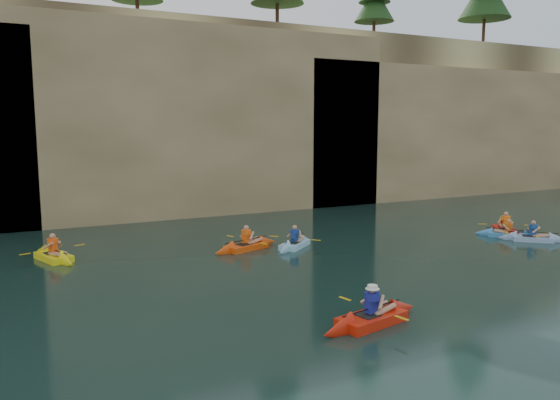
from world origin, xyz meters
name	(u,v)px	position (x,y,z in m)	size (l,w,h in m)	color
ground	(451,369)	(0.00, 0.00, 0.00)	(160.00, 160.00, 0.00)	black
cliff	(138,115)	(0.00, 30.00, 6.00)	(70.00, 16.00, 12.00)	tan
cliff_slab_center	(201,119)	(2.00, 22.60, 5.70)	(24.00, 2.40, 11.40)	tan
cliff_slab_east	(454,130)	(22.00, 22.60, 4.92)	(26.00, 2.40, 9.84)	tan
sea_cave_center	(100,195)	(-4.00, 21.95, 1.60)	(3.50, 1.00, 3.20)	black
sea_cave_east	(322,172)	(10.00, 21.95, 2.25)	(5.00, 1.00, 4.50)	black
main_kayaker	(372,318)	(0.07, 3.03, 0.18)	(3.70, 2.40, 1.34)	red
kayaker_orange	(246,246)	(0.59, 12.73, 0.16)	(3.53, 2.47, 1.32)	#E04A0E
kayaker_ltblue_near	(532,238)	(13.10, 8.30, 0.15)	(2.75, 2.57, 1.20)	#84ADDE
kayaker_red_far	(505,230)	(13.48, 10.19, 0.16)	(2.75, 3.41, 1.33)	red
kayaker_yellow	(54,256)	(-7.00, 14.51, 0.17)	(2.50, 3.35, 1.35)	yellow
kayaker_ltblue_mid	(295,244)	(2.65, 12.16, 0.15)	(2.98, 2.61, 1.23)	#90D3F2
kayaker_blue_east	(508,234)	(12.80, 9.42, 0.13)	(2.34, 2.87, 1.09)	#3E8ED4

